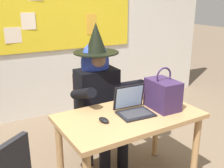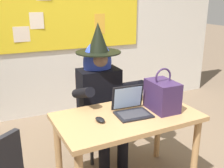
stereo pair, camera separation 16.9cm
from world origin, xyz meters
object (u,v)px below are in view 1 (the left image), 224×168
at_px(handbag, 163,94).
at_px(desk_main, 129,125).
at_px(chair_at_desk, 95,109).
at_px(computer_mouse, 104,120).
at_px(laptop, 133,107).
at_px(person_costumed, 99,88).

bearing_deg(handbag, desk_main, 175.88).
distance_m(desk_main, chair_at_desk, 0.71).
bearing_deg(computer_mouse, desk_main, -4.67).
xyz_separation_m(laptop, computer_mouse, (-0.30, -0.04, -0.03)).
bearing_deg(desk_main, handbag, -4.12).
distance_m(person_costumed, laptop, 0.56).
height_order(chair_at_desk, person_costumed, person_costumed).
height_order(chair_at_desk, handbag, handbag).
bearing_deg(laptop, person_costumed, 97.62).
height_order(person_costumed, handbag, person_costumed).
height_order(laptop, handbag, handbag).
bearing_deg(computer_mouse, handbag, -10.38).
bearing_deg(desk_main, chair_at_desk, 90.75).
distance_m(laptop, computer_mouse, 0.31).
height_order(computer_mouse, handbag, handbag).
height_order(desk_main, laptop, laptop).
bearing_deg(person_costumed, computer_mouse, -22.30).
distance_m(laptop, handbag, 0.30).
relative_size(chair_at_desk, handbag, 2.35).
bearing_deg(laptop, handbag, -5.19).
bearing_deg(computer_mouse, person_costumed, 56.65).
bearing_deg(person_costumed, laptop, 5.32).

